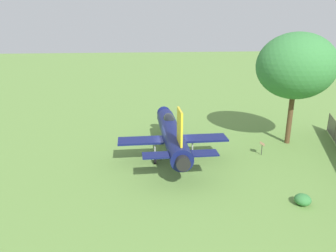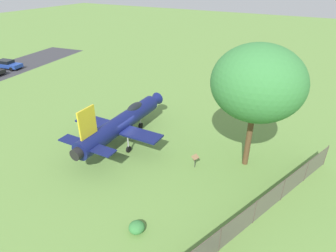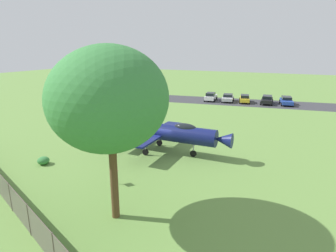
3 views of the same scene
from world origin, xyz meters
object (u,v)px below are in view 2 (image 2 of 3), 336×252
(display_jet, at_px, (123,122))
(shade_tree, at_px, (257,84))
(shrub_by_tree, at_px, (137,227))
(parked_car_blue, at_px, (7,64))
(info_plaque, at_px, (195,159))

(display_jet, height_order, shade_tree, shade_tree)
(shrub_by_tree, distance_m, parked_car_blue, 41.87)
(shade_tree, distance_m, parked_car_blue, 43.03)
(shade_tree, bearing_deg, parked_car_blue, -9.82)
(shade_tree, distance_m, info_plaque, 7.60)
(shade_tree, height_order, shrub_by_tree, shade_tree)
(parked_car_blue, bearing_deg, shrub_by_tree, -34.23)
(info_plaque, relative_size, parked_car_blue, 0.23)
(shrub_by_tree, height_order, parked_car_blue, parked_car_blue)
(display_jet, xyz_separation_m, shade_tree, (-11.10, -1.95, 5.05))
(display_jet, bearing_deg, shrub_by_tree, -140.03)
(display_jet, xyz_separation_m, parked_car_blue, (30.83, -9.21, -1.32))
(shrub_by_tree, distance_m, info_plaque, 7.81)
(info_plaque, bearing_deg, shrub_by_tree, 86.66)
(parked_car_blue, bearing_deg, shade_tree, -19.21)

